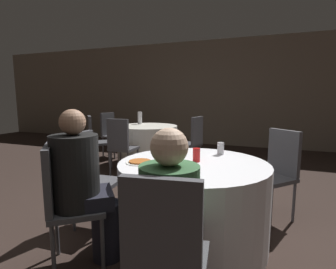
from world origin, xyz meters
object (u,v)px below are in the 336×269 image
chair_near_west (89,170)px  chair_far_south (121,142)px  person_green_jacket (172,230)px  soda_can_silver (221,148)px  soda_can_red (196,155)px  table_near (193,202)px  chair_far_southwest (95,137)px  chair_far_east (193,138)px  chair_near_south (165,249)px  chair_near_northeast (278,166)px  pizza_plate_near (140,162)px  person_black_shirt (84,186)px  chair_near_southwest (63,195)px  table_far (147,144)px  chair_far_west (110,131)px  bottle_far (140,118)px

chair_near_west → chair_far_south: same height
person_green_jacket → soda_can_silver: person_green_jacket is taller
soda_can_red → table_near: bearing=-114.5°
chair_far_southwest → chair_far_east: same height
chair_far_southwest → chair_near_south: bearing=0.6°
chair_near_northeast → chair_far_east: (-1.36, 1.50, 0.00)m
soda_can_red → chair_near_south: bearing=-82.9°
pizza_plate_near → person_black_shirt: bearing=-122.8°
pizza_plate_near → soda_can_red: soda_can_red is taller
chair_near_southwest → person_green_jacket: person_green_jacket is taller
person_black_shirt → table_far: bearing=157.0°
person_green_jacket → pizza_plate_near: (-0.57, 0.72, 0.16)m
person_green_jacket → chair_far_east: bearing=95.4°
chair_near_west → chair_near_south: size_ratio=1.00×
chair_near_south → pizza_plate_near: 1.09m
person_green_jacket → soda_can_silver: 1.32m
chair_near_northeast → chair_near_west: (-1.79, -0.87, 0.00)m
chair_near_southwest → table_far: bearing=154.5°
pizza_plate_near → soda_can_silver: bearing=44.0°
chair_near_northeast → chair_near_southwest: same height
table_near → pizza_plate_near: pizza_plate_near is taller
soda_can_silver → chair_near_northeast: bearing=35.7°
chair_near_south → chair_far_west: bearing=118.2°
chair_far_east → pizza_plate_near: chair_far_east is taller
chair_near_south → chair_far_west: 4.69m
soda_can_silver → chair_near_south: bearing=-90.4°
person_black_shirt → soda_can_red: bearing=91.1°
chair_far_east → soda_can_silver: size_ratio=7.87×
chair_far_west → pizza_plate_near: chair_far_west is taller
table_far → person_green_jacket: 3.83m
chair_near_west → chair_far_west: same height
chair_near_northeast → table_far: bearing=6.0°
table_near → chair_near_west: 1.10m
chair_far_south → chair_far_west: bearing=129.2°
table_near → table_far: bearing=123.3°
pizza_plate_near → chair_near_south: bearing=-56.5°
person_black_shirt → bottle_far: bearing=160.3°
chair_near_northeast → chair_far_east: bearing=-6.0°
person_black_shirt → bottle_far: 3.58m
chair_near_southwest → soda_can_silver: (0.99, 1.10, 0.23)m
soda_can_red → chair_near_west: bearing=-174.6°
chair_far_east → table_far: bearing=90.0°
chair_near_south → chair_far_east: same height
chair_near_south → soda_can_silver: chair_near_south is taller
pizza_plate_near → soda_can_red: size_ratio=2.03×
chair_far_southwest → table_far: bearing=90.0°
table_near → chair_far_west: bearing=134.3°
chair_near_southwest → chair_far_south: bearing=160.6°
chair_near_southwest → person_black_shirt: person_black_shirt is taller
chair_near_southwest → soda_can_red: chair_near_southwest is taller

